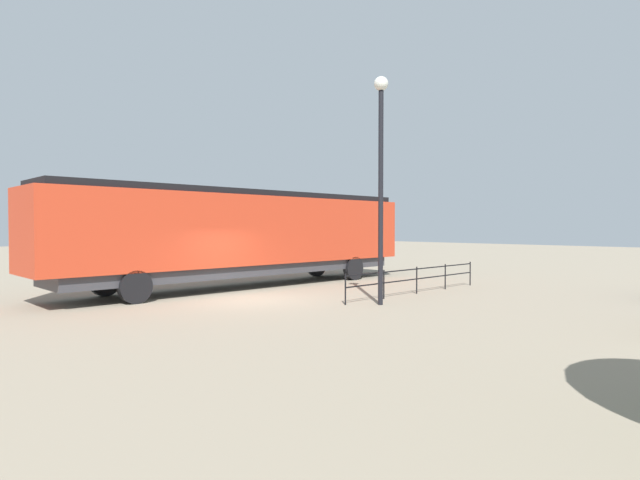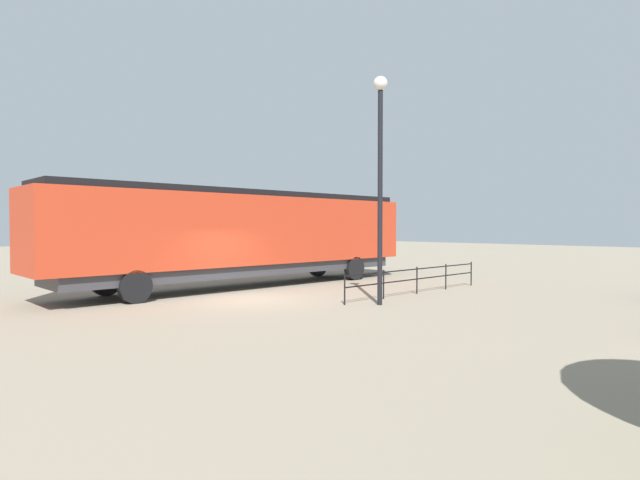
{
  "view_description": "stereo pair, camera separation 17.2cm",
  "coord_description": "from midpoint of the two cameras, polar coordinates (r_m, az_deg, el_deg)",
  "views": [
    {
      "loc": [
        14.2,
        -10.47,
        2.53
      ],
      "look_at": [
        0.66,
        2.69,
        2.03
      ],
      "focal_mm": 28.53,
      "sensor_mm": 36.0,
      "label": 1
    },
    {
      "loc": [
        14.32,
        -10.35,
        2.53
      ],
      "look_at": [
        0.66,
        2.69,
        2.03
      ],
      "focal_mm": 28.53,
      "sensor_mm": 36.0,
      "label": 2
    }
  ],
  "objects": [
    {
      "name": "platform_fence",
      "position": [
        19.45,
        10.55,
        -4.0
      ],
      "size": [
        0.05,
        7.92,
        1.02
      ],
      "color": "black",
      "rests_on": "ground_plane"
    },
    {
      "name": "locomotive",
      "position": [
        21.79,
        -7.35,
        0.79
      ],
      "size": [
        2.83,
        16.65,
        4.01
      ],
      "color": "red",
      "rests_on": "ground_plane"
    },
    {
      "name": "ground_plane",
      "position": [
        17.83,
        -8.02,
        -6.65
      ],
      "size": [
        120.0,
        120.0,
        0.0
      ],
      "primitive_type": "plane",
      "color": "gray"
    },
    {
      "name": "lamp_post",
      "position": [
        16.6,
        6.54,
        9.19
      ],
      "size": [
        0.46,
        0.46,
        7.32
      ],
      "color": "black",
      "rests_on": "ground_plane"
    }
  ]
}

